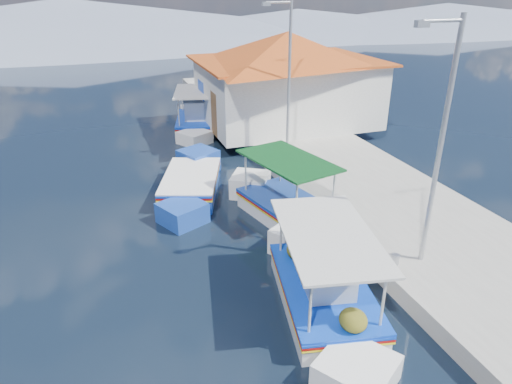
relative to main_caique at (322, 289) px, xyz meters
name	(u,v)px	position (x,y,z in m)	size (l,w,h in m)	color
ground	(287,375)	(-1.64, -1.78, -0.43)	(160.00, 160.00, 0.00)	black
quay	(377,198)	(4.26, 4.22, -0.18)	(5.00, 44.00, 0.50)	#A8A59D
bollards	(334,206)	(2.16, 3.47, 0.22)	(0.20, 17.20, 0.30)	#A5A8AD
main_caique	(322,289)	(0.00, 0.00, 0.00)	(2.81, 6.59, 2.21)	white
caique_green_canopy	(286,208)	(0.93, 4.42, -0.09)	(2.75, 5.92, 2.28)	white
caique_blue_hull	(190,185)	(-1.65, 7.33, -0.12)	(3.18, 5.92, 1.12)	#1B42A2
caique_far	(195,121)	(0.26, 15.06, -0.01)	(2.90, 6.20, 2.24)	white
harbor_building	(287,77)	(4.56, 13.22, 2.35)	(10.49, 10.49, 4.40)	white
lamp_post_near	(439,136)	(2.87, 0.22, 3.43)	(1.21, 0.14, 6.00)	#A5A8AD
lamp_post_far	(287,70)	(2.87, 9.22, 3.43)	(1.21, 0.14, 6.00)	#A5A8AD
mountain_ridge	(164,24)	(4.90, 54.22, 1.61)	(171.40, 96.00, 5.50)	slate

